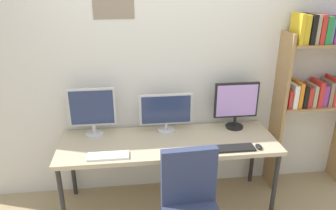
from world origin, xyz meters
name	(u,v)px	position (x,y,z in m)	size (l,w,h in m)	color
wall_back	(164,72)	(0.00, 1.02, 1.30)	(4.47, 0.11, 2.60)	silver
desk	(169,146)	(0.00, 0.60, 0.69)	(2.07, 0.68, 0.74)	tan
bookshelf	(316,80)	(1.55, 0.83, 1.22)	(0.83, 0.28, 1.89)	#9E7A4C
monitor_left	(92,110)	(-0.72, 0.81, 1.01)	(0.45, 0.18, 0.49)	silver
monitor_center	(166,112)	(0.00, 0.81, 0.96)	(0.53, 0.18, 0.40)	silver
monitor_right	(236,103)	(0.72, 0.81, 1.01)	(0.45, 0.18, 0.49)	black
keyboard_left	(108,156)	(-0.56, 0.37, 0.75)	(0.36, 0.13, 0.02)	silver
keyboard_right	(233,148)	(0.56, 0.37, 0.75)	(0.40, 0.13, 0.02)	black
computer_mouse	(259,147)	(0.80, 0.36, 0.76)	(0.06, 0.10, 0.03)	black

